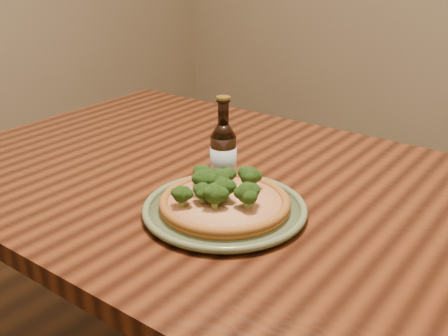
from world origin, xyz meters
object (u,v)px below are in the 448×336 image
Objects in this scene: plate at (225,209)px; beer_bottle at (223,155)px; table at (270,232)px; pizza at (224,199)px.

beer_bottle is (-0.07, 0.09, 0.06)m from plate.
plate is 1.58× the size of beer_bottle.
pizza reaches higher than table.
plate reaches higher than table.
pizza is (-0.03, -0.13, 0.12)m from table.
plate is 1.26× the size of pizza.
plate is (-0.02, -0.13, 0.10)m from table.
beer_bottle is at bearing 127.10° from pizza.
plate is 0.02m from pizza.
table is at bearing 80.13° from plate.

